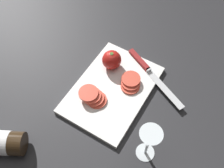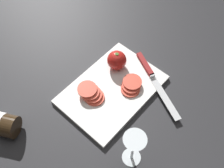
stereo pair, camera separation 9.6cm
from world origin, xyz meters
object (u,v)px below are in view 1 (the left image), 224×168
Objects in this scene: tomato_slice_stack_near at (93,96)px; tomato_slice_stack_far at (131,83)px; wine_glass at (149,140)px; knife at (145,67)px; whole_tomato at (112,60)px.

tomato_slice_stack_near reaches higher than tomato_slice_stack_far.
knife is at bearing -152.52° from wine_glass.
tomato_slice_stack_far is at bearing 70.21° from whole_tomato.
tomato_slice_stack_near is at bearing 6.53° from whole_tomato.
knife is 0.25m from tomato_slice_stack_near.
whole_tomato is 0.26× the size of knife.
knife is at bearing 156.17° from tomato_slice_stack_near.
wine_glass reaches higher than knife.
whole_tomato is at bearing -109.79° from tomato_slice_stack_far.
wine_glass is at bearing 39.86° from tomato_slice_stack_far.
wine_glass reaches higher than tomato_slice_stack_far.
wine_glass is 0.28m from tomato_slice_stack_near.
whole_tomato is at bearing -131.14° from wine_glass.
whole_tomato is 0.71× the size of tomato_slice_stack_near.
wine_glass is at bearing -37.16° from knife.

